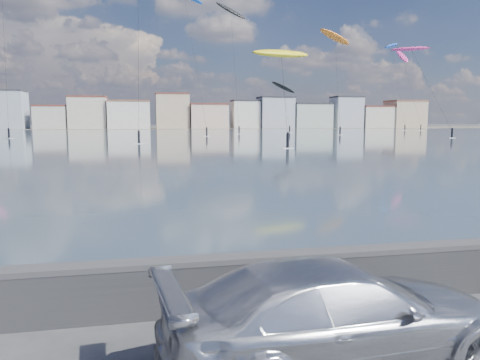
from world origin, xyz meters
name	(u,v)px	position (x,y,z in m)	size (l,w,h in m)	color
bay_water	(147,137)	(0.00, 91.50, 0.01)	(500.00, 177.00, 0.00)	#31444F
far_shore_strip	(145,128)	(0.00, 200.00, 0.01)	(500.00, 60.00, 0.00)	#4C473D
seawall	(199,282)	(0.00, 2.70, 0.58)	(400.00, 0.36, 1.08)	#28282B
far_buildings	(148,113)	(1.31, 186.00, 6.03)	(240.79, 13.26, 14.60)	gray
car_silver	(338,314)	(1.68, 0.59, 0.73)	(2.04, 5.02, 1.46)	#B5B6BD
kitesurfer_0	(392,47)	(82.90, 144.46, 28.06)	(8.29, 14.48, 30.33)	blue
kitesurfer_5	(402,57)	(86.27, 142.95, 24.64)	(2.93, 16.42, 27.91)	#E5338C
kitesurfer_9	(335,38)	(47.03, 108.33, 23.96)	(11.04, 17.08, 26.12)	orange
kitesurfer_10	(411,50)	(53.36, 83.72, 17.54)	(8.11, 12.90, 18.45)	#E5338C
kitesurfer_13	(231,13)	(21.64, 114.89, 30.30)	(8.53, 10.23, 33.56)	black
kitesurfer_19	(283,88)	(40.49, 131.00, 12.92)	(7.13, 18.62, 15.65)	black
kitesurfer_20	(281,54)	(19.41, 62.74, 13.05)	(11.09, 18.03, 14.25)	yellow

